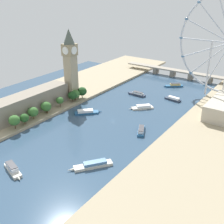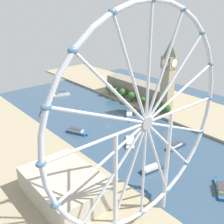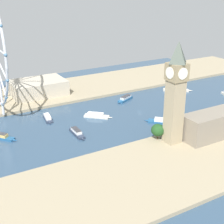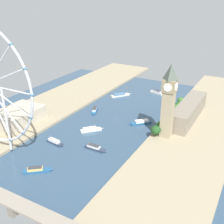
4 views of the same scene
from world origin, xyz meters
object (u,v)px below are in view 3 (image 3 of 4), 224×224
Objects in this scene: tour_boat_6 at (176,90)px; riverside_hall at (38,87)px; clock_tower at (175,92)px; tour_boat_2 at (125,99)px; tour_boat_3 at (162,121)px; tour_boat_4 at (1,137)px; tour_boat_7 at (48,118)px; tour_boat_0 at (96,115)px; tour_boat_1 at (77,133)px.

riverside_hall is at bearing -166.26° from tour_boat_6.
clock_tower reaches higher than tour_boat_2.
tour_boat_3 is 0.81× the size of tour_boat_6.
tour_boat_4 is 1.02× the size of tour_boat_7.
tour_boat_6 is (25.49, -126.34, 0.03)m from tour_boat_0.
tour_boat_3 reaches higher than tour_boat_7.
tour_boat_0 is 0.97× the size of tour_boat_2.
clock_tower is at bearing 52.44° from tour_boat_2.
riverside_hall reaches higher than tour_boat_3.
tour_boat_7 reaches higher than tour_boat_0.
tour_boat_6 reaches higher than tour_boat_0.
tour_boat_4 is (84.38, 123.11, -45.30)m from clock_tower.
clock_tower is 135.33m from tour_boat_7.
clock_tower is 3.26× the size of tour_boat_3.
riverside_hall is 114.53m from tour_boat_4.
tour_boat_6 is (-66.04, -156.29, -9.58)m from riverside_hall.
tour_boat_2 is at bearing -48.52° from tour_boat_3.
tour_boat_3 is (-136.87, -78.88, -9.58)m from riverside_hall.
clock_tower is 155.97m from tour_boat_4.
clock_tower is 2.65× the size of tour_boat_6.
riverside_hall is at bearing -15.94° from tour_boat_3.
tour_boat_6 is at bearing -41.60° from clock_tower.
tour_boat_3 is 114.02m from tour_boat_7.
tour_boat_6 is (-2.45, -74.06, -0.34)m from tour_boat_2.
tour_boat_3 is (-73.29, 3.36, -0.34)m from tour_boat_2.
tour_boat_2 is 1.04× the size of tour_boat_7.
clock_tower reaches higher than tour_boat_7.
riverside_hall is 75.21m from tour_boat_7.
tour_boat_3 is (-45.35, -48.92, 0.03)m from tour_boat_0.
tour_boat_2 is at bearing 104.11° from tour_boat_7.
tour_boat_4 is (-93.22, 65.87, -9.40)m from riverside_hall.
riverside_hall is at bearing -62.91° from tour_boat_2.
tour_boat_4 is at bearing -136.38° from tour_boat_6.
tour_boat_3 is at bearing 34.15° from tour_boat_4.
tour_boat_2 is at bearing -12.37° from clock_tower.
tour_boat_6 is at bearing 109.50° from tour_boat_1.
tour_boat_2 reaches higher than tour_boat_3.
riverside_hall is at bearing 151.10° from tour_boat_0.
tour_boat_7 is (-6.92, 171.84, 0.03)m from tour_boat_6.
clock_tower is 3.44× the size of tour_boat_7.
tour_boat_6 is (111.57, -99.05, -45.47)m from clock_tower.
tour_boat_2 is at bearing 62.25° from tour_boat_4.
clock_tower is at bearing 106.13° from tour_boat_3.
clock_tower is 1.37× the size of riverside_hall.
clock_tower is 3.11× the size of tour_boat_1.
tour_boat_3 is at bearing 64.54° from tour_boat_7.
riverside_hall is 2.38× the size of tour_boat_3.
tour_boat_7 is (18.57, 45.50, 0.06)m from tour_boat_0.
tour_boat_0 is (86.08, 27.29, -45.50)m from clock_tower.
tour_boat_7 is at bearing -165.44° from tour_boat_1.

